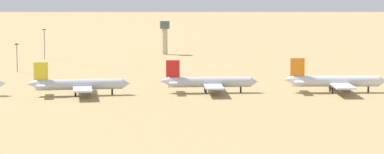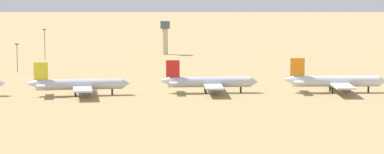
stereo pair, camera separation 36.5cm
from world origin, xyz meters
The scene contains 7 objects.
ground centered at (0.00, 0.00, 0.00)m, with size 4000.00×4000.00×0.00m, color tan.
parked_jet_yellow_3 centered at (-48.17, -6.51, 4.17)m, with size 38.53×32.40×12.73m.
parked_jet_red_4 centered at (0.95, -4.02, 4.14)m, with size 38.18×32.06×12.62m.
parked_jet_orange_5 centered at (49.06, -7.81, 4.36)m, with size 40.28×33.96×13.30m.
control_tower centered at (-5.88, 150.73, 11.39)m, with size 5.20×5.20×18.88m.
light_pole_west centered at (-79.43, 72.18, 7.78)m, with size 1.80×0.50×13.23m.
light_pole_mid centered at (-71.34, 128.77, 9.32)m, with size 1.80×0.50×16.21m.
Camera 1 is at (-35.27, -313.96, 44.83)m, focal length 77.27 mm.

